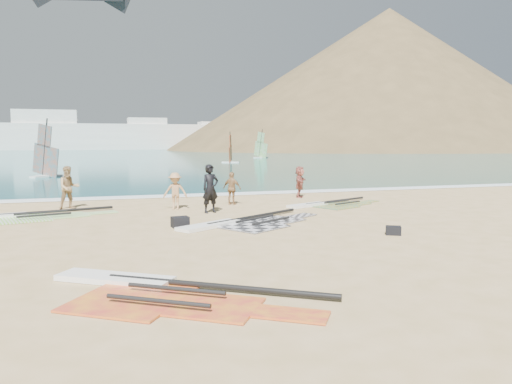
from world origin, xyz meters
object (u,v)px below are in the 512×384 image
object	(u,v)px
gear_bag_near	(180,222)
gear_bag_far	(393,230)
beachgoer_back	(232,188)
beachgoer_mid	(175,191)
rig_grey	(245,223)
beachgoer_right	(300,182)
rig_orange	(330,205)
rig_red	(155,291)
rig_green	(28,216)
person_wetsuit	(210,189)
beachgoer_left	(69,188)

from	to	relation	value
gear_bag_near	gear_bag_far	size ratio (longest dim) A/B	1.23
beachgoer_back	beachgoer_mid	bearing A→B (deg)	57.03
rig_grey	beachgoer_mid	xyz separation A→B (m)	(-1.73, 4.61, 0.73)
beachgoer_mid	gear_bag_far	bearing A→B (deg)	-37.06
gear_bag_near	beachgoer_right	distance (m)	10.12
gear_bag_far	beachgoer_right	world-z (taller)	beachgoer_right
rig_grey	beachgoer_back	world-z (taller)	beachgoer_back
beachgoer_back	beachgoer_right	bearing A→B (deg)	-114.43
beachgoer_mid	beachgoer_right	world-z (taller)	beachgoer_right
rig_orange	beachgoer_mid	size ratio (longest dim) A/B	3.24
rig_red	rig_grey	bearing A→B (deg)	95.59
rig_orange	gear_bag_far	distance (m)	7.06
rig_grey	rig_red	size ratio (longest dim) A/B	1.14
rig_green	gear_bag_near	xyz separation A→B (m)	(5.21, -3.88, 0.13)
person_wetsuit	beachgoer_left	xyz separation A→B (m)	(-5.53, 3.04, -0.07)
rig_orange	beachgoer_mid	xyz separation A→B (m)	(-6.81, 0.90, 0.74)
beachgoer_right	rig_orange	bearing A→B (deg)	-150.33
rig_green	rig_orange	xyz separation A→B (m)	(12.52, -0.30, -0.00)
rig_green	beachgoer_back	xyz separation A→B (m)	(8.41, 1.34, 0.70)
rig_green	gear_bag_far	xyz separation A→B (m)	(11.33, -7.26, 0.09)
gear_bag_far	beachgoer_back	distance (m)	9.09
gear_bag_near	rig_green	bearing A→B (deg)	143.37
rig_green	gear_bag_near	bearing A→B (deg)	-51.75
rig_orange	rig_green	bearing A→B (deg)	154.76
rig_grey	gear_bag_near	xyz separation A→B (m)	(-2.23, 0.14, 0.13)
rig_grey	beachgoer_mid	world-z (taller)	beachgoer_mid
beachgoer_mid	beachgoer_back	distance (m)	2.79
beachgoer_left	rig_grey	bearing A→B (deg)	-60.90
rig_grey	beachgoer_left	size ratio (longest dim) A/B	3.19
rig_green	person_wetsuit	xyz separation A→B (m)	(6.92, -0.88, 0.93)
rig_grey	gear_bag_far	bearing A→B (deg)	-72.14
beachgoer_mid	beachgoer_back	xyz separation A→B (m)	(2.69, 0.73, -0.03)
rig_green	gear_bag_far	world-z (taller)	gear_bag_far
rig_grey	rig_red	xyz separation A→B (m)	(-3.85, -7.08, -0.00)
beachgoer_back	beachgoer_right	world-z (taller)	beachgoer_right
rig_green	rig_orange	distance (m)	12.53
rig_grey	rig_orange	size ratio (longest dim) A/B	1.15
gear_bag_far	person_wetsuit	distance (m)	7.79
rig_orange	beachgoer_left	bearing A→B (deg)	143.71
gear_bag_far	beachgoer_right	bearing A→B (deg)	83.64
gear_bag_far	beachgoer_back	world-z (taller)	beachgoer_back
beachgoer_mid	rig_red	bearing A→B (deg)	-82.84
beachgoer_left	gear_bag_far	bearing A→B (deg)	-58.82
gear_bag_near	gear_bag_far	world-z (taller)	gear_bag_near
rig_red	beachgoer_left	xyz separation A→B (m)	(-2.21, 13.25, 0.87)
rig_green	beachgoer_mid	distance (m)	5.80
rig_grey	rig_orange	xyz separation A→B (m)	(5.07, 3.71, -0.00)
rig_orange	rig_red	xyz separation A→B (m)	(-8.92, -10.79, 0.00)
gear_bag_far	beachgoer_left	xyz separation A→B (m)	(-9.93, 9.41, 0.78)
rig_grey	person_wetsuit	xyz separation A→B (m)	(-0.53, 3.13, 0.93)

